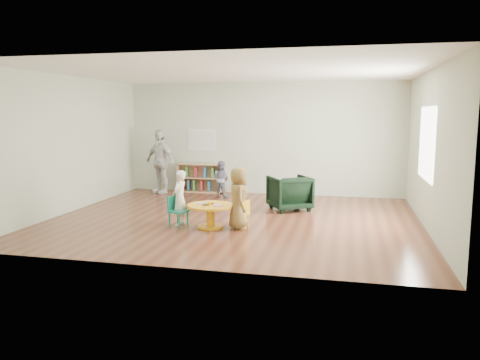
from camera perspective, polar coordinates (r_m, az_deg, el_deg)
The scene contains 11 objects.
room at distance 8.89m, azimuth -0.65°, elevation 7.22°, with size 7.10×7.00×2.80m.
activity_table at distance 8.40m, azimuth -3.63°, elevation -3.88°, with size 0.83×0.83×0.46m.
kid_chair_left at distance 8.61m, azimuth -7.73°, elevation -3.63°, with size 0.37×0.37×0.54m.
kid_chair_right at distance 8.37m, azimuth 0.19°, elevation -4.06°, with size 0.35×0.35×0.50m.
bookshelf at distance 12.20m, azimuth -4.88°, elevation 0.24°, with size 1.20×0.30×0.75m.
alphabet_poster at distance 12.22m, azimuth -4.69°, elevation 4.90°, with size 0.74×0.01×0.54m.
armchair at distance 9.95m, azimuth 6.06°, elevation -1.57°, with size 0.78×0.80×0.73m, color black.
child_left at distance 8.59m, azimuth -7.37°, elevation -2.20°, with size 0.37×0.24×1.01m, color white.
child_right at distance 8.25m, azimuth -0.18°, elevation -2.22°, with size 0.54×0.35×1.10m, color gold.
toddler at distance 11.39m, azimuth -2.33°, elevation 0.12°, with size 0.44×0.34×0.90m, color #19193E.
adult_caretaker at distance 12.09m, azimuth -9.72°, elevation 2.22°, with size 0.95×0.40×1.62m, color silver.
Camera 1 is at (2.12, -8.63, 2.04)m, focal length 35.00 mm.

